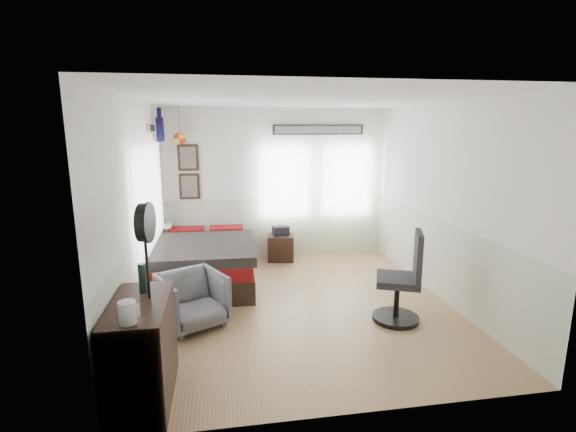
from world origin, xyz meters
name	(u,v)px	position (x,y,z in m)	size (l,w,h in m)	color
ground_plane	(300,305)	(0.00, 0.00, -0.01)	(4.00, 4.50, 0.01)	#94714D
room_shell	(292,185)	(-0.08, 0.19, 1.61)	(4.02, 4.52, 2.71)	white
wall_decor	(214,143)	(-1.10, 1.96, 2.10)	(3.55, 1.32, 1.44)	black
bed	(204,261)	(-1.30, 1.09, 0.33)	(1.55, 2.11, 0.67)	#352217
dresser	(142,351)	(-1.74, -1.73, 0.45)	(0.48, 1.00, 0.90)	#352217
armchair	(193,300)	(-1.39, -0.38, 0.33)	(0.70, 0.72, 0.65)	slate
nightstand	(281,248)	(0.02, 1.97, 0.23)	(0.46, 0.37, 0.46)	#352217
task_chair	(403,285)	(1.15, -0.68, 0.47)	(0.66, 0.66, 1.14)	black
kettle	(127,312)	(-1.74, -2.12, 0.99)	(0.15, 0.13, 0.18)	silver
bottle	(142,278)	(-1.74, -1.50, 1.04)	(0.07, 0.07, 0.27)	black
stand_fan	(145,224)	(-1.65, -1.64, 1.56)	(0.13, 0.35, 0.85)	black
black_bag	(281,231)	(0.02, 1.97, 0.54)	(0.28, 0.18, 0.17)	black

